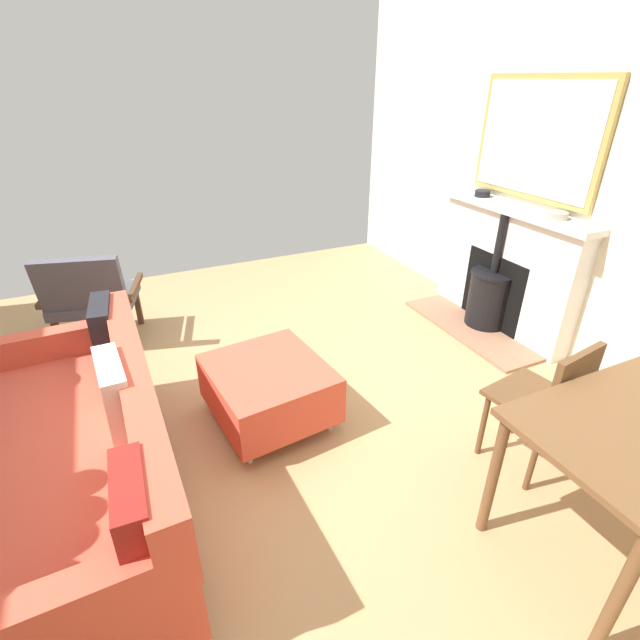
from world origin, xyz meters
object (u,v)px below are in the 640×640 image
object	(u,v)px
fireplace	(500,277)
armchair_accent	(90,295)
mantel_bowl_far	(557,215)
sofa	(81,456)
ottoman	(269,388)
mantel_bowl_near	(483,193)
dining_chair_near_fireplace	(549,398)

from	to	relation	value
fireplace	armchair_accent	bearing A→B (deg)	-18.58
mantel_bowl_far	armchair_accent	distance (m)	3.55
fireplace	sofa	bearing A→B (deg)	11.30
ottoman	mantel_bowl_near	bearing A→B (deg)	-161.27
mantel_bowl_far	ottoman	xyz separation A→B (m)	(2.23, -0.01, -0.84)
fireplace	ottoman	bearing A→B (deg)	9.86
dining_chair_near_fireplace	sofa	bearing A→B (deg)	-18.51
fireplace	armchair_accent	distance (m)	3.34
mantel_bowl_near	ottoman	distance (m)	2.50
armchair_accent	sofa	bearing A→B (deg)	86.87
armchair_accent	dining_chair_near_fireplace	bearing A→B (deg)	131.02
mantel_bowl_near	mantel_bowl_far	size ratio (longest dim) A/B	0.88
mantel_bowl_near	ottoman	xyz separation A→B (m)	(2.23, 0.76, -0.84)
mantel_bowl_near	sofa	bearing A→B (deg)	17.34
armchair_accent	dining_chair_near_fireplace	world-z (taller)	armchair_accent
ottoman	mantel_bowl_far	bearing A→B (deg)	179.83
mantel_bowl_far	sofa	size ratio (longest dim) A/B	0.08
sofa	armchair_accent	bearing A→B (deg)	-93.13
mantel_bowl_far	dining_chair_near_fireplace	distance (m)	1.56
fireplace	mantel_bowl_far	distance (m)	0.74
ottoman	armchair_accent	distance (m)	1.75
sofa	dining_chair_near_fireplace	bearing A→B (deg)	161.49
sofa	dining_chair_near_fireplace	distance (m)	2.37
fireplace	mantel_bowl_far	xyz separation A→B (m)	(-0.01, 0.39, 0.62)
mantel_bowl_near	ottoman	bearing A→B (deg)	18.73
fireplace	mantel_bowl_far	bearing A→B (deg)	91.43
sofa	mantel_bowl_near	bearing A→B (deg)	-162.66
mantel_bowl_far	armchair_accent	world-z (taller)	mantel_bowl_far
mantel_bowl_near	dining_chair_near_fireplace	xyz separation A→B (m)	(1.03, 1.77, -0.60)
mantel_bowl_far	mantel_bowl_near	bearing A→B (deg)	-90.00
ottoman	dining_chair_near_fireplace	world-z (taller)	dining_chair_near_fireplace
mantel_bowl_near	ottoman	size ratio (longest dim) A/B	0.16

